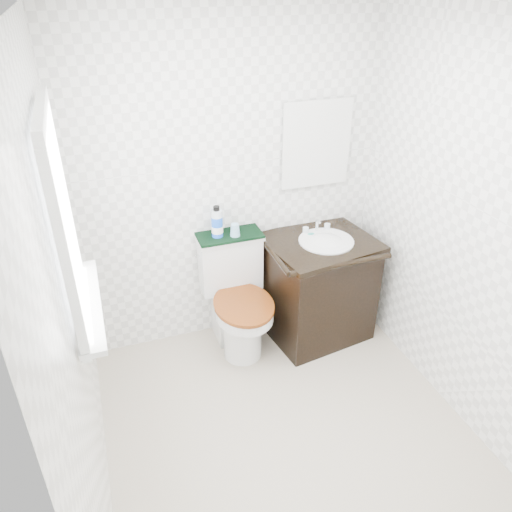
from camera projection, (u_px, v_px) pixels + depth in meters
floor at (291, 435)px, 3.12m from camera, size 2.40×2.40×0.00m
ceiling at (312, 8)px, 1.92m from camera, size 2.40×2.40×0.00m
wall_back at (231, 187)px, 3.50m from camera, size 2.40×0.00×2.40m
wall_front at (454, 467)px, 1.54m from camera, size 2.40×0.00×2.40m
wall_left at (71, 316)px, 2.20m from camera, size 0.00×2.40×2.40m
wall_right at (477, 239)px, 2.83m from camera, size 0.00×2.40×2.40m
window at (62, 220)px, 2.24m from camera, size 0.02×0.70×0.90m
mirror at (316, 144)px, 3.53m from camera, size 0.50×0.02×0.60m
toilet at (236, 302)px, 3.70m from camera, size 0.47×0.64×0.87m
vanity at (318, 285)px, 3.81m from camera, size 0.85×0.75×0.92m
trash_bin at (290, 305)px, 4.07m from camera, size 0.22×0.20×0.28m
towel at (230, 235)px, 3.55m from camera, size 0.46×0.22×0.02m
mouthwash_bottle at (217, 223)px, 3.47m from camera, size 0.08×0.08×0.23m
cup at (235, 230)px, 3.51m from camera, size 0.07×0.07×0.09m
soap_bar at (311, 234)px, 3.68m from camera, size 0.07×0.04×0.02m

